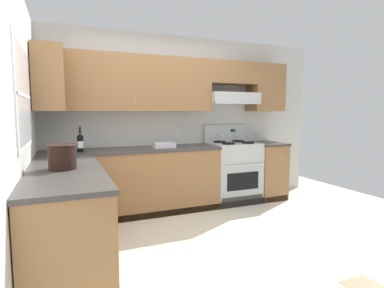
{
  "coord_description": "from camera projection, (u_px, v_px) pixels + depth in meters",
  "views": [
    {
      "loc": [
        -1.25,
        -2.94,
        1.41
      ],
      "look_at": [
        0.27,
        0.7,
        1.0
      ],
      "focal_mm": 29.06,
      "sensor_mm": 36.0,
      "label": 1
    }
  ],
  "objects": [
    {
      "name": "counter_left_run",
      "position": [
        67.0,
        219.0,
        2.8
      ],
      "size": [
        0.63,
        1.91,
        0.91
      ],
      "color": "olive",
      "rests_on": "ground_plane"
    },
    {
      "name": "stove",
      "position": [
        233.0,
        171.0,
        4.89
      ],
      "size": [
        0.76,
        0.62,
        1.2
      ],
      "color": "#B7BABC",
      "rests_on": "ground_plane"
    },
    {
      "name": "floor_accent_tile",
      "position": [
        366.0,
        287.0,
        2.5
      ],
      "size": [
        0.3,
        0.3,
        0.01
      ],
      "primitive_type": "cube",
      "color": "olive",
      "rests_on": "ground_plane"
    },
    {
      "name": "wall_back",
      "position": [
        178.0,
        107.0,
        4.72
      ],
      "size": [
        4.68,
        0.57,
        2.55
      ],
      "color": "silver",
      "rests_on": "ground_plane"
    },
    {
      "name": "bucket",
      "position": [
        62.0,
        156.0,
        2.7
      ],
      "size": [
        0.25,
        0.25,
        0.22
      ],
      "color": "black",
      "rests_on": "counter_left_run"
    },
    {
      "name": "counter_back_run",
      "position": [
        160.0,
        179.0,
        4.42
      ],
      "size": [
        3.6,
        0.65,
        0.91
      ],
      "color": "olive",
      "rests_on": "ground_plane"
    },
    {
      "name": "ground_plane",
      "position": [
        194.0,
        244.0,
        3.32
      ],
      "size": [
        7.04,
        7.04,
        0.0
      ],
      "primitive_type": "plane",
      "color": "beige"
    },
    {
      "name": "wall_left",
      "position": [
        21.0,
        119.0,
        2.78
      ],
      "size": [
        0.47,
        4.0,
        2.55
      ],
      "color": "silver",
      "rests_on": "ground_plane"
    },
    {
      "name": "wine_bottle",
      "position": [
        80.0,
        142.0,
        3.87
      ],
      "size": [
        0.08,
        0.08,
        0.32
      ],
      "color": "black",
      "rests_on": "counter_back_run"
    },
    {
      "name": "bowl",
      "position": [
        164.0,
        146.0,
        4.36
      ],
      "size": [
        0.3,
        0.2,
        0.07
      ],
      "color": "silver",
      "rests_on": "counter_back_run"
    }
  ]
}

